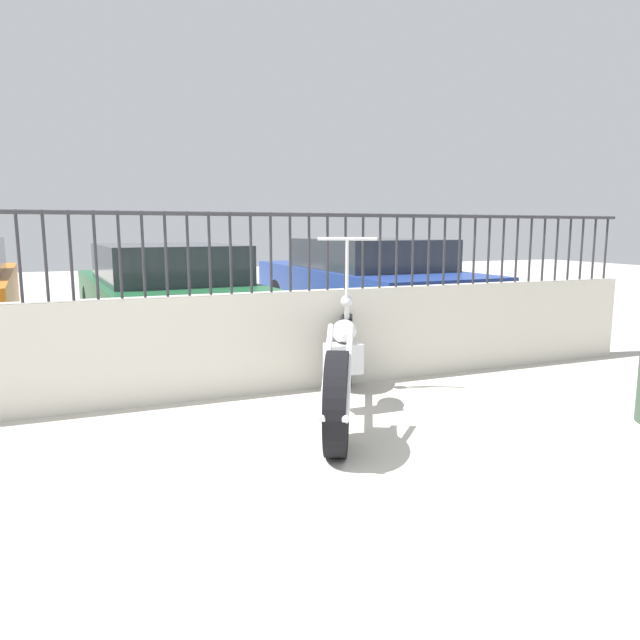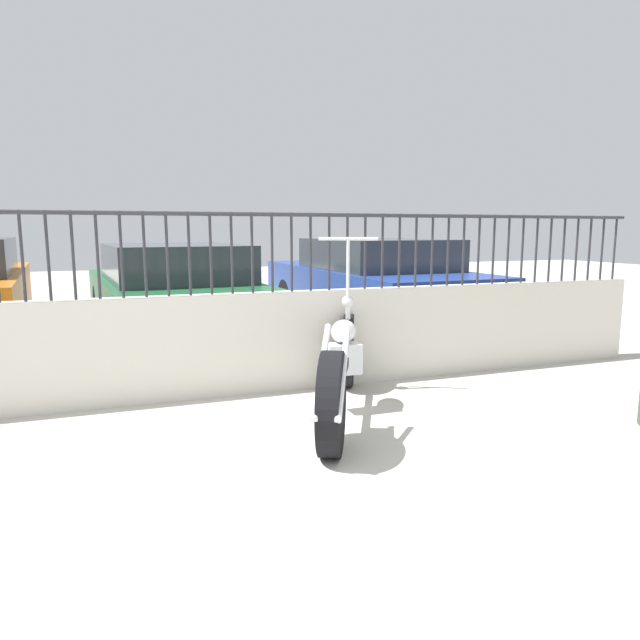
% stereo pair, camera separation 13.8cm
% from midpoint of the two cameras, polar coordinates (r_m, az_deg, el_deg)
% --- Properties ---
extents(ground_plane, '(40.00, 40.00, 0.00)m').
position_cam_midpoint_polar(ground_plane, '(2.63, 2.86, -24.49)').
color(ground_plane, '#B7B2A5').
extents(low_wall, '(9.23, 0.18, 0.90)m').
position_cam_midpoint_polar(low_wall, '(5.08, -9.84, -2.51)').
color(low_wall, beige).
rests_on(low_wall, ground_plane).
extents(fence_railing, '(9.23, 0.04, 0.71)m').
position_cam_midpoint_polar(fence_railing, '(4.98, -10.13, 7.97)').
color(fence_railing, '#2D2D33').
rests_on(fence_railing, low_wall).
extents(motorcycle_white, '(1.18, 2.16, 1.40)m').
position_cam_midpoint_polar(motorcycle_white, '(4.37, 2.95, -4.97)').
color(motorcycle_white, black).
rests_on(motorcycle_white, ground_plane).
extents(car_green, '(2.17, 4.72, 1.27)m').
position_cam_midpoint_polar(car_green, '(7.74, -14.03, 2.78)').
color(car_green, black).
rests_on(car_green, ground_plane).
extents(car_blue, '(1.88, 4.63, 1.32)m').
position_cam_midpoint_polar(car_blue, '(8.43, 5.56, 3.70)').
color(car_blue, black).
rests_on(car_blue, ground_plane).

